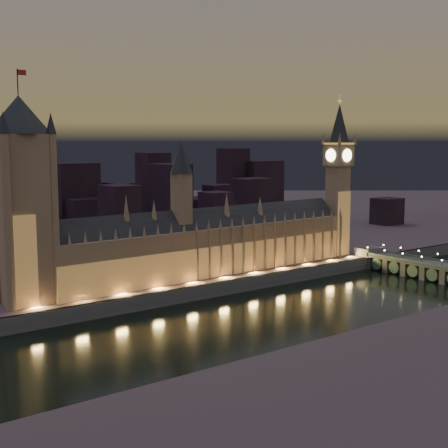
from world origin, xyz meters
TOP-DOWN VIEW (x-y plane):
  - ground_plane at (0.00, 0.00)m, footprint 2000.00×2000.00m
  - embankment_wall at (0.00, 41.00)m, footprint 2000.00×2.50m
  - palace_of_westminster at (-0.68, 61.75)m, footprint 202.00×26.45m
  - victoria_tower at (-110.00, 61.92)m, footprint 31.68×31.68m
  - elizabeth_tower at (108.00, 61.92)m, footprint 18.00×18.00m
  - westminster_bridge at (122.93, -3.45)m, footprint 17.65×113.00m
  - city_backdrop at (33.21, 246.79)m, footprint 461.03×215.63m

SIDE VIEW (x-z plane):
  - ground_plane at x=0.00m, z-range 0.00..0.00m
  - embankment_wall at x=0.00m, z-range 0.00..8.00m
  - westminster_bridge at x=122.93m, z-range -1.96..13.94m
  - palace_of_westminster at x=-0.68m, z-range -12.63..65.37m
  - city_backdrop at x=33.21m, z-range -4.60..66.45m
  - victoria_tower at x=-110.00m, z-range 7.36..118.45m
  - elizabeth_tower at x=108.00m, z-range 14.31..123.71m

